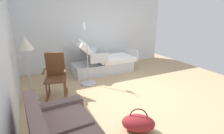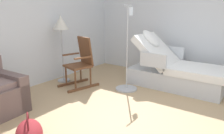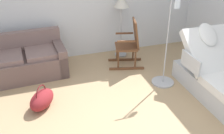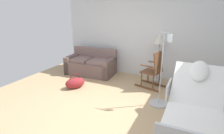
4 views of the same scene
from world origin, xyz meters
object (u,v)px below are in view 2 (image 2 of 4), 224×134
(rocking_chair, at_px, (81,63))
(duffel_bag, at_px, (29,134))
(iv_pole, at_px, (127,78))
(hospital_bed, at_px, (177,72))
(floor_lamp, at_px, (61,27))

(rocking_chair, bearing_deg, duffel_bag, -153.20)
(rocking_chair, distance_m, duffel_bag, 2.24)
(duffel_bag, relative_size, iv_pole, 0.38)
(iv_pole, bearing_deg, hospital_bed, -45.59)
(hospital_bed, bearing_deg, duffel_bag, 167.55)
(rocking_chair, xyz_separation_m, floor_lamp, (-0.01, 0.55, 0.72))
(hospital_bed, distance_m, duffel_bag, 3.18)
(duffel_bag, bearing_deg, iv_pole, 2.01)
(iv_pole, bearing_deg, floor_lamp, 104.64)
(floor_lamp, bearing_deg, duffel_bag, -141.83)
(hospital_bed, xyz_separation_m, rocking_chair, (-1.13, 1.68, 0.18))
(rocking_chair, distance_m, iv_pole, 1.02)
(iv_pole, bearing_deg, duffel_bag, -177.99)
(rocking_chair, bearing_deg, hospital_bed, -56.13)
(duffel_bag, distance_m, iv_pole, 2.35)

